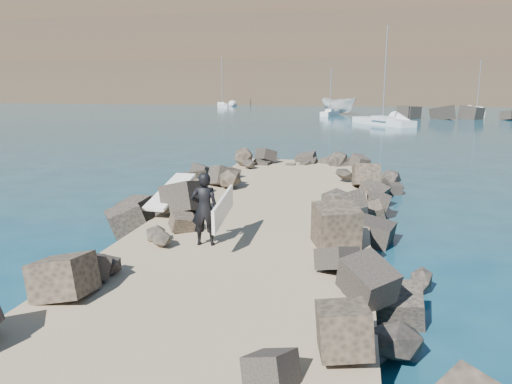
% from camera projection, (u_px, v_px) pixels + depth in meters
% --- Properties ---
extents(ground, '(800.00, 800.00, 0.00)m').
position_uv_depth(ground, '(263.00, 235.00, 14.55)').
color(ground, '#0F384C').
rests_on(ground, ground).
extents(jetty, '(6.00, 26.00, 0.60)m').
position_uv_depth(jetty, '(248.00, 247.00, 12.57)').
color(jetty, '#8C7759').
rests_on(jetty, ground).
extents(riprap_left, '(2.60, 22.00, 1.00)m').
position_uv_depth(riprap_left, '(148.00, 227.00, 13.57)').
color(riprap_left, black).
rests_on(riprap_left, ground).
extents(riprap_right, '(2.60, 22.00, 1.00)m').
position_uv_depth(riprap_right, '(366.00, 240.00, 12.45)').
color(riprap_right, black).
rests_on(riprap_right, ground).
extents(headland, '(360.00, 140.00, 32.00)m').
position_uv_depth(headland, '(383.00, 48.00, 162.57)').
color(headland, '#2D4919').
rests_on(headland, ground).
extents(surfboard_resting, '(0.76, 2.67, 0.09)m').
position_uv_depth(surfboard_resting, '(171.00, 195.00, 15.05)').
color(surfboard_resting, white).
rests_on(surfboard_resting, riprap_left).
extents(boat_imported, '(6.41, 6.30, 2.52)m').
position_uv_depth(boat_imported, '(339.00, 106.00, 73.17)').
color(boat_imported, silver).
rests_on(boat_imported, ground).
extents(surfer_with_board, '(0.89, 2.16, 1.74)m').
position_uv_depth(surfer_with_board, '(207.00, 209.00, 11.59)').
color(surfer_with_board, black).
rests_on(surfer_with_board, jetty).
extents(sailboat_b, '(2.45, 5.43, 6.59)m').
position_uv_depth(sailboat_b, '(330.00, 113.00, 69.63)').
color(sailboat_b, silver).
rests_on(sailboat_b, ground).
extents(sailboat_e, '(3.96, 8.38, 9.77)m').
position_uv_depth(sailboat_e, '(222.00, 105.00, 96.22)').
color(sailboat_e, silver).
rests_on(sailboat_e, ground).
extents(sailboat_d, '(1.93, 6.78, 8.11)m').
position_uv_depth(sailboat_d, '(477.00, 110.00, 77.20)').
color(sailboat_d, silver).
rests_on(sailboat_d, ground).
extents(sailboat_c, '(6.56, 8.45, 10.51)m').
position_uv_depth(sailboat_c, '(383.00, 122.00, 54.23)').
color(sailboat_c, silver).
rests_on(sailboat_c, ground).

